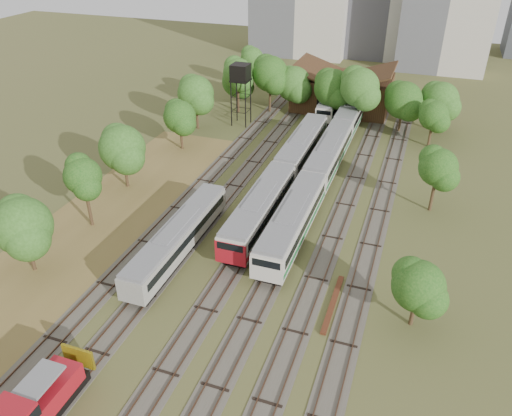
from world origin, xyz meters
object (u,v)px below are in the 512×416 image
at_px(shunter_locomotive, 33,409).
at_px(water_tower, 241,74).
at_px(railcar_red_set, 283,175).
at_px(railcar_green_set, 329,155).

bearing_deg(shunter_locomotive, water_tower, 96.87).
relative_size(railcar_red_set, water_tower, 3.59).
distance_m(railcar_red_set, railcar_green_set, 8.42).
distance_m(shunter_locomotive, water_tower, 56.67).
relative_size(railcar_green_set, shunter_locomotive, 6.43).
height_order(railcar_red_set, water_tower, water_tower).
bearing_deg(water_tower, railcar_red_set, -56.07).
xyz_separation_m(railcar_green_set, shunter_locomotive, (-10.00, -44.38, -0.41)).
bearing_deg(water_tower, shunter_locomotive, -83.13).
bearing_deg(railcar_red_set, shunter_locomotive, -99.22).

